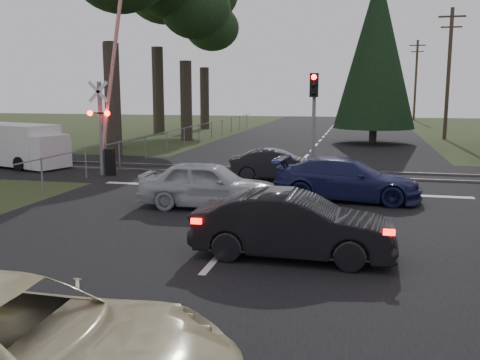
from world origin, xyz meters
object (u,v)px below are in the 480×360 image
(cream_coupe, at_px, (3,352))
(blue_sedan, at_px, (347,179))
(dark_hatchback, at_px, (293,226))
(crossing_signal, at_px, (106,125))
(traffic_signal_center, at_px, (314,107))
(utility_pole_mid, at_px, (449,71))
(silver_car, at_px, (208,185))
(white_van, at_px, (19,146))
(dark_car_far, at_px, (277,165))
(utility_pole_far, at_px, (416,78))

(cream_coupe, height_order, blue_sedan, cream_coupe)
(cream_coupe, distance_m, dark_hatchback, 6.58)
(crossing_signal, relative_size, traffic_signal_center, 1.70)
(crossing_signal, relative_size, cream_coupe, 1.34)
(utility_pole_mid, xyz_separation_m, silver_car, (-10.04, -25.08, -4.03))
(dark_hatchback, xyz_separation_m, white_van, (-13.83, 10.46, 0.29))
(crossing_signal, xyz_separation_m, utility_pole_mid, (15.77, 20.21, 2.67))
(traffic_signal_center, xyz_separation_m, dark_hatchback, (0.55, -9.98, -2.12))
(silver_car, height_order, dark_car_far, silver_car)
(utility_pole_far, height_order, blue_sedan, utility_pole_far)
(dark_car_far, bearing_deg, white_van, 79.78)
(traffic_signal_center, bearing_deg, crossing_signal, -173.85)
(cream_coupe, distance_m, silver_car, 10.41)
(white_van, bearing_deg, cream_coupe, -38.20)
(traffic_signal_center, height_order, cream_coupe, traffic_signal_center)
(cream_coupe, distance_m, dark_car_far, 15.72)
(silver_car, distance_m, blue_sedan, 4.49)
(utility_pole_mid, height_order, utility_pole_far, same)
(traffic_signal_center, xyz_separation_m, utility_pole_far, (7.50, 44.32, 1.92))
(utility_pole_far, bearing_deg, traffic_signal_center, -99.60)
(traffic_signal_center, xyz_separation_m, cream_coupe, (-1.78, -16.14, -2.08))
(utility_pole_mid, relative_size, white_van, 1.71)
(silver_car, bearing_deg, blue_sedan, -64.17)
(dark_hatchback, relative_size, silver_car, 1.02)
(utility_pole_far, bearing_deg, crossing_signal, -109.23)
(blue_sedan, bearing_deg, crossing_signal, 78.85)
(crossing_signal, distance_m, white_van, 5.30)
(crossing_signal, xyz_separation_m, white_van, (-5.01, 1.36, -1.08))
(traffic_signal_center, xyz_separation_m, white_van, (-13.28, 0.47, -1.82))
(traffic_signal_center, distance_m, dark_hatchback, 10.22)
(white_van, bearing_deg, blue_sedan, 1.35)
(utility_pole_far, bearing_deg, white_van, -115.36)
(dark_car_far, bearing_deg, dark_hatchback, -174.74)
(dark_car_far, height_order, white_van, white_van)
(crossing_signal, distance_m, traffic_signal_center, 8.36)
(dark_car_far, distance_m, white_van, 11.98)
(dark_hatchback, height_order, blue_sedan, dark_hatchback)
(blue_sedan, bearing_deg, dark_car_far, 45.37)
(crossing_signal, distance_m, silver_car, 7.64)
(dark_car_far, bearing_deg, cream_coupe, 172.48)
(cream_coupe, bearing_deg, silver_car, 1.51)
(traffic_signal_center, distance_m, silver_car, 6.63)
(cream_coupe, height_order, silver_car, cream_coupe)
(crossing_signal, relative_size, dark_car_far, 1.93)
(crossing_signal, height_order, traffic_signal_center, crossing_signal)
(white_van, bearing_deg, dark_car_far, 12.81)
(utility_pole_far, relative_size, blue_sedan, 1.95)
(utility_pole_mid, bearing_deg, white_van, -137.79)
(crossing_signal, height_order, silver_car, crossing_signal)
(utility_pole_far, distance_m, blue_sedan, 48.55)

